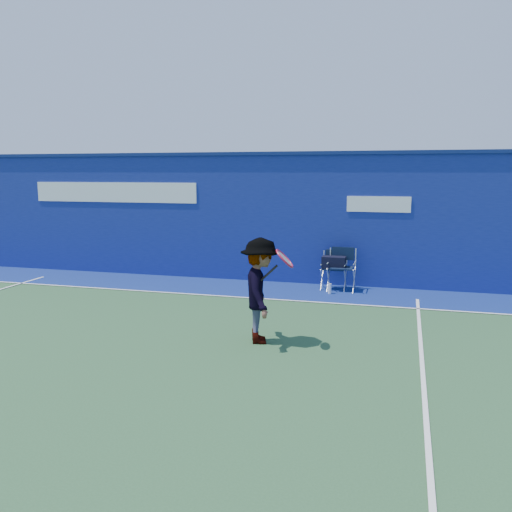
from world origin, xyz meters
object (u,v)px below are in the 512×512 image
(directors_chair_right, at_px, (341,277))
(water_bottle, at_px, (330,289))
(directors_chair_left, at_px, (334,273))
(tennis_player, at_px, (261,290))

(directors_chair_right, height_order, water_bottle, directors_chair_right)
(directors_chair_left, relative_size, directors_chair_right, 0.93)
(directors_chair_right, xyz_separation_m, water_bottle, (-0.20, -0.39, -0.19))
(directors_chair_left, distance_m, directors_chair_right, 0.21)
(tennis_player, bearing_deg, directors_chair_right, 79.07)
(directors_chair_left, height_order, water_bottle, directors_chair_left)
(water_bottle, bearing_deg, directors_chair_right, 62.84)
(directors_chair_left, distance_m, water_bottle, 0.54)
(water_bottle, relative_size, tennis_player, 0.14)
(water_bottle, height_order, tennis_player, tennis_player)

